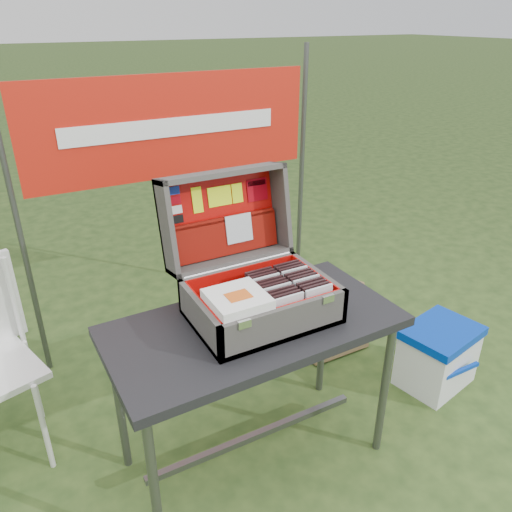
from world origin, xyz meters
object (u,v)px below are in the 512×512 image
table (254,393)px  cardboard_box (337,322)px  suitcase (254,254)px  cooler (437,356)px

table → cardboard_box: size_ratio=2.85×
table → suitcase: size_ratio=2.11×
cooler → cardboard_box: bearing=110.6°
table → cooler: bearing=-2.2°
cooler → suitcase: bearing=163.2°
cardboard_box → table: bearing=-150.1°
cooler → table: bearing=167.4°
table → suitcase: suitcase is taller
suitcase → cooler: (1.08, -0.10, -0.82)m
cooler → cardboard_box: cardboard_box is taller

